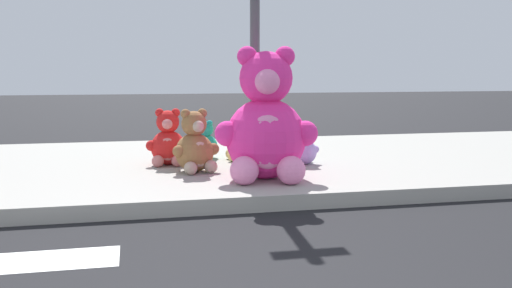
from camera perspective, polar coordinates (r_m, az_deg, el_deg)
The scene contains 8 objects.
sidewalk at distance 7.17m, azimuth -9.35°, elevation -2.34°, with size 28.00×4.40×0.15m, color #9E9B93.
sign_pole at distance 6.43m, azimuth -0.11°, elevation 12.50°, with size 0.56×0.11×3.20m.
plush_pink_large at distance 5.86m, azimuth 1.03°, elevation 1.78°, with size 1.05×0.96×1.38m.
plush_brown at distance 6.33m, azimuth -6.18°, elevation -0.28°, with size 0.53×0.50×0.71m.
plush_teal at distance 7.34m, azimuth -5.17°, elevation 0.11°, with size 0.36×0.35×0.50m.
plush_lavender at distance 6.87m, azimuth 4.89°, elevation -0.39°, with size 0.38×0.34×0.49m.
plush_yellow at distance 7.14m, azimuth -1.24°, elevation 0.48°, with size 0.45×0.51×0.66m.
plush_red at distance 6.85m, azimuth -8.88°, elevation 0.16°, with size 0.52×0.47×0.68m.
Camera 1 is at (-0.39, -1.85, 1.28)m, focal length 39.54 mm.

